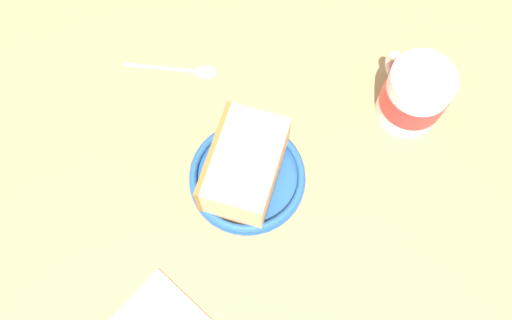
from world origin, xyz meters
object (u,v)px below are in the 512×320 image
teaspoon (190,69)px  tea_mug (414,94)px  small_plate (247,177)px  cake_slice (245,166)px

teaspoon → tea_mug: bearing=57.3°
small_plate → cake_slice: (-0.17, -0.22, 3.37)cm
tea_mug → teaspoon: 29.17cm
tea_mug → cake_slice: bearing=-86.4°
small_plate → teaspoon: 17.33cm
tea_mug → teaspoon: size_ratio=0.89×
small_plate → teaspoon: small_plate is taller
teaspoon → cake_slice: bearing=5.2°
tea_mug → teaspoon: (-15.62, -24.30, -4.04)cm
cake_slice → teaspoon: (-17.06, -1.56, -3.90)cm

